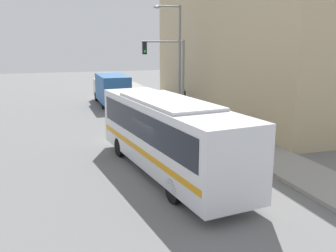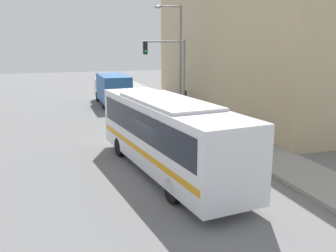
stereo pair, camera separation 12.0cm
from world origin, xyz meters
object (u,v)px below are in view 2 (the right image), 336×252
at_px(delivery_truck, 112,88).
at_px(fire_hydrant, 234,138).
at_px(pedestrian_mid_block, 185,98).
at_px(street_lamp, 178,52).
at_px(pedestrian_near_corner, 229,121).
at_px(traffic_light_pole, 171,65).
at_px(parking_meter, 203,115).
at_px(city_bus, 167,131).

distance_m(delivery_truck, fire_hydrant, 16.89).
bearing_deg(pedestrian_mid_block, delivery_truck, 139.78).
relative_size(street_lamp, pedestrian_near_corner, 5.27).
xyz_separation_m(fire_hydrant, pedestrian_near_corner, (0.79, 2.20, 0.44)).
distance_m(traffic_light_pole, parking_meter, 5.19).
distance_m(city_bus, delivery_truck, 19.31).
height_order(delivery_truck, traffic_light_pole, traffic_light_pole).
height_order(city_bus, street_lamp, street_lamp).
bearing_deg(parking_meter, delivery_truck, 109.10).
xyz_separation_m(city_bus, traffic_light_pole, (3.92, 11.51, 2.16)).
bearing_deg(delivery_truck, city_bus, -92.19).
xyz_separation_m(street_lamp, pedestrian_mid_block, (1.36, 2.04, -3.95)).
distance_m(city_bus, pedestrian_near_corner, 7.68).
relative_size(city_bus, delivery_truck, 1.42).
distance_m(pedestrian_near_corner, pedestrian_mid_block, 9.54).
bearing_deg(pedestrian_near_corner, pedestrian_mid_block, 86.50).
xyz_separation_m(city_bus, delivery_truck, (0.74, 19.29, -0.37)).
relative_size(traffic_light_pole, pedestrian_mid_block, 3.46).
distance_m(delivery_truck, pedestrian_near_corner, 14.99).
xyz_separation_m(city_bus, pedestrian_near_corner, (5.63, 5.14, -0.96)).
relative_size(fire_hydrant, street_lamp, 0.09).
bearing_deg(street_lamp, delivery_truck, 121.65).
bearing_deg(traffic_light_pole, pedestrian_mid_block, 53.87).
bearing_deg(fire_hydrant, traffic_light_pole, 96.14).
xyz_separation_m(delivery_truck, pedestrian_mid_block, (5.48, -4.63, -0.54)).
bearing_deg(traffic_light_pole, pedestrian_near_corner, -74.95).
relative_size(city_bus, parking_meter, 9.28).
relative_size(fire_hydrant, traffic_light_pole, 0.12).
bearing_deg(pedestrian_near_corner, city_bus, -137.64).
bearing_deg(parking_meter, fire_hydrant, -90.00).
bearing_deg(pedestrian_mid_block, fire_hydrant, -96.69).
relative_size(fire_hydrant, pedestrian_near_corner, 0.45).
xyz_separation_m(delivery_truck, pedestrian_near_corner, (4.89, -14.15, -0.59)).
height_order(street_lamp, pedestrian_near_corner, street_lamp).
xyz_separation_m(delivery_truck, street_lamp, (4.11, -6.67, 3.41)).
distance_m(city_bus, pedestrian_mid_block, 15.95).
distance_m(city_bus, traffic_light_pole, 12.35).
bearing_deg(delivery_truck, pedestrian_near_corner, -70.92).
xyz_separation_m(delivery_truck, traffic_light_pole, (3.18, -7.78, 2.53)).
xyz_separation_m(fire_hydrant, street_lamp, (0.01, 9.68, 4.44)).
bearing_deg(city_bus, pedestrian_near_corner, 35.22).
distance_m(delivery_truck, pedestrian_mid_block, 7.19).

